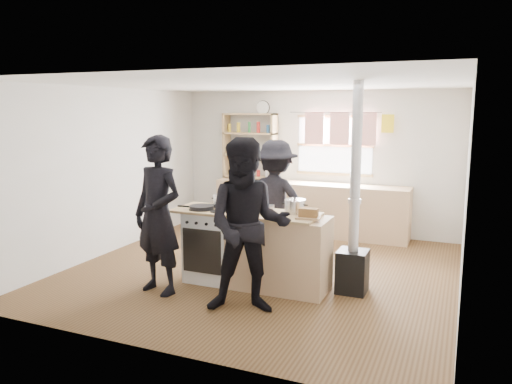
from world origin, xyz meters
TOP-DOWN VIEW (x-y plane):
  - ground at (0.00, 0.00)m, footprint 5.00×5.00m
  - back_counter at (0.00, 2.22)m, footprint 3.40×0.55m
  - shelving_unit at (-1.20, 2.34)m, footprint 1.00×0.28m
  - thermos at (0.75, 2.22)m, footprint 0.10×0.10m
  - cooking_island at (0.14, -0.55)m, footprint 1.97×0.64m
  - skillet_greens at (-0.56, -0.66)m, footprint 0.33×0.33m
  - roast_tray at (0.16, -0.51)m, footprint 0.36×0.26m
  - stockpot_stove at (-0.36, -0.45)m, footprint 0.24×0.24m
  - stockpot_counter at (0.60, -0.42)m, footprint 0.25×0.25m
  - bread_board at (0.84, -0.64)m, footprint 0.30×0.23m
  - flue_heater at (1.30, -0.32)m, footprint 0.35×0.35m
  - person_near_left at (-0.83, -1.21)m, footprint 0.77×0.59m
  - person_near_right at (0.38, -1.33)m, footprint 1.11×0.98m
  - person_far at (0.00, 0.50)m, footprint 1.13×0.65m

SIDE VIEW (x-z plane):
  - ground at x=0.00m, z-range -0.01..0.00m
  - back_counter at x=0.00m, z-range 0.00..0.90m
  - cooking_island at x=0.14m, z-range 0.00..0.93m
  - flue_heater at x=1.30m, z-range -0.60..1.90m
  - person_far at x=0.00m, z-range 0.00..1.75m
  - person_near_left at x=-0.83m, z-range 0.00..1.89m
  - person_near_right at x=0.38m, z-range 0.00..1.89m
  - skillet_greens at x=-0.56m, z-range 0.93..0.98m
  - roast_tray at x=0.16m, z-range 0.93..1.01m
  - bread_board at x=0.84m, z-range 0.92..1.04m
  - stockpot_counter at x=0.60m, z-range 0.92..1.11m
  - stockpot_stove at x=-0.36m, z-range 0.92..1.11m
  - thermos at x=0.75m, z-range 0.90..1.20m
  - shelving_unit at x=-1.20m, z-range 0.91..2.11m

